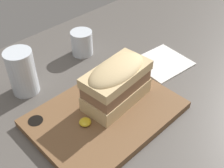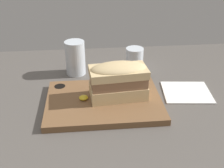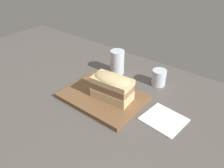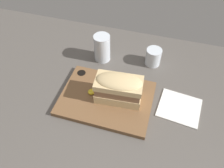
{
  "view_description": "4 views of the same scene",
  "coord_description": "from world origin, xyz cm",
  "px_view_note": "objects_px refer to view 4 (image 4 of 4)",
  "views": [
    {
      "loc": [
        -26.77,
        -27.92,
        50.19
      ],
      "look_at": [
        5.59,
        5.3,
        10.72
      ],
      "focal_mm": 45.0,
      "sensor_mm": 36.0,
      "label": 1
    },
    {
      "loc": [
        -0.84,
        -63.46,
        47.09
      ],
      "look_at": [
        5.95,
        5.73,
        8.35
      ],
      "focal_mm": 45.0,
      "sensor_mm": 36.0,
      "label": 2
    },
    {
      "loc": [
        51.9,
        -50.0,
        57.28
      ],
      "look_at": [
        7.22,
        6.75,
        9.96
      ],
      "focal_mm": 35.0,
      "sensor_mm": 36.0,
      "label": 3
    },
    {
      "loc": [
        18.85,
        -40.14,
        67.4
      ],
      "look_at": [
        4.81,
        8.06,
        8.35
      ],
      "focal_mm": 35.0,
      "sensor_mm": 36.0,
      "label": 4
    }
  ],
  "objects_px": {
    "water_glass": "(102,49)",
    "wine_glass": "(153,57)",
    "sandwich": "(119,88)",
    "napkin": "(179,108)",
    "serving_board": "(106,98)"
  },
  "relations": [
    {
      "from": "serving_board",
      "to": "sandwich",
      "type": "bearing_deg",
      "value": 9.76
    },
    {
      "from": "sandwich",
      "to": "napkin",
      "type": "height_order",
      "value": "sandwich"
    },
    {
      "from": "wine_glass",
      "to": "napkin",
      "type": "bearing_deg",
      "value": -56.68
    },
    {
      "from": "water_glass",
      "to": "napkin",
      "type": "distance_m",
      "value": 0.39
    },
    {
      "from": "serving_board",
      "to": "water_glass",
      "type": "xyz_separation_m",
      "value": [
        -0.08,
        0.21,
        0.04
      ]
    },
    {
      "from": "water_glass",
      "to": "napkin",
      "type": "xyz_separation_m",
      "value": [
        0.35,
        -0.17,
        -0.05
      ]
    },
    {
      "from": "water_glass",
      "to": "wine_glass",
      "type": "height_order",
      "value": "water_glass"
    },
    {
      "from": "sandwich",
      "to": "water_glass",
      "type": "height_order",
      "value": "sandwich"
    },
    {
      "from": "serving_board",
      "to": "sandwich",
      "type": "height_order",
      "value": "sandwich"
    },
    {
      "from": "sandwich",
      "to": "napkin",
      "type": "relative_size",
      "value": 1.06
    },
    {
      "from": "napkin",
      "to": "wine_glass",
      "type": "bearing_deg",
      "value": 123.32
    },
    {
      "from": "napkin",
      "to": "serving_board",
      "type": "bearing_deg",
      "value": -171.66
    },
    {
      "from": "sandwich",
      "to": "water_glass",
      "type": "relative_size",
      "value": 1.42
    },
    {
      "from": "water_glass",
      "to": "wine_glass",
      "type": "distance_m",
      "value": 0.22
    },
    {
      "from": "serving_board",
      "to": "water_glass",
      "type": "distance_m",
      "value": 0.23
    }
  ]
}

